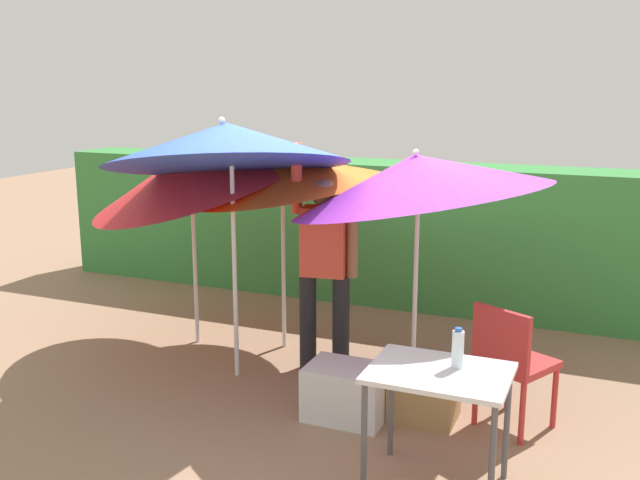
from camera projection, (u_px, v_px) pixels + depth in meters
name	position (u px, v px, depth m)	size (l,w,h in m)	color
ground_plane	(306.00, 381.00, 5.76)	(24.00, 24.00, 0.00)	#937056
hedge_row	(395.00, 233.00, 7.75)	(8.00, 0.70, 1.51)	#38843D
umbrella_rainbow	(282.00, 172.00, 6.16)	(1.76, 1.74, 1.92)	silver
umbrella_orange	(417.00, 177.00, 5.41)	(2.02, 1.99, 2.02)	silver
umbrella_yellow	(227.00, 144.00, 5.47)	(1.95, 1.92, 2.31)	silver
umbrella_navy	(192.00, 170.00, 6.25)	(2.01, 1.93, 2.14)	silver
person_vendor	(324.00, 261.00, 5.79)	(0.56, 0.27, 1.88)	black
chair_plastic	(511.00, 359.00, 4.86)	(0.59, 0.59, 0.89)	#B72D2D
cooler_box	(347.00, 392.00, 5.10)	(0.56, 0.41, 0.39)	silver
crate_cardboard	(424.00, 399.00, 5.09)	(0.45, 0.37, 0.29)	#9E7A4C
folding_table	(439.00, 385.00, 4.12)	(0.80, 0.60, 0.74)	#4C4C51
bottle_water	(458.00, 349.00, 4.12)	(0.07, 0.07, 0.24)	silver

